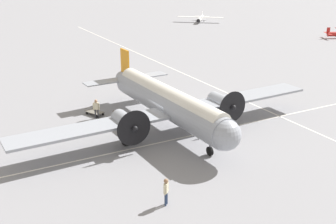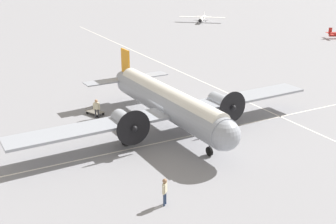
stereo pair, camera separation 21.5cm
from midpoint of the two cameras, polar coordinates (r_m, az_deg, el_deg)
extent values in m
plane|color=gray|center=(35.79, -0.17, -2.29)|extent=(300.00, 300.00, 0.00)
cube|color=silver|center=(34.01, 1.60, -3.53)|extent=(120.00, 0.16, 0.01)
cube|color=silver|center=(41.47, 12.71, 0.38)|extent=(0.16, 120.00, 0.01)
cylinder|color=#9399A3|center=(35.00, -0.18, 1.15)|extent=(2.93, 15.51, 2.34)
cylinder|color=silver|center=(34.79, -0.18, 2.16)|extent=(2.20, 14.73, 1.64)
sphere|color=#9399A3|center=(29.04, 7.56, -3.09)|extent=(2.23, 2.23, 2.23)
cylinder|color=#9399A3|center=(41.51, -5.59, 4.26)|extent=(1.40, 3.06, 1.29)
cube|color=orange|center=(41.59, -6.00, 6.61)|extent=(0.20, 1.70, 2.69)
cube|color=#9399A3|center=(41.80, -5.82, 4.53)|extent=(8.63, 1.83, 0.10)
cube|color=#9399A3|center=(34.18, 0.78, 0.16)|extent=(26.88, 3.46, 0.20)
cylinder|color=#9399A3|center=(36.42, 7.14, 1.30)|extent=(1.39, 2.68, 1.29)
cylinder|color=black|center=(35.36, 8.56, 0.65)|extent=(2.71, 0.14, 2.71)
sphere|color=black|center=(35.26, 8.69, 0.59)|extent=(0.45, 0.45, 0.45)
cylinder|color=#9399A3|center=(31.96, -5.97, -1.35)|extent=(1.39, 2.68, 1.29)
cylinder|color=black|center=(30.74, -4.83, -2.20)|extent=(2.71, 0.14, 2.71)
sphere|color=black|center=(30.63, -4.72, -2.28)|extent=(0.45, 0.45, 0.45)
cylinder|color=#4C4C51|center=(36.94, 6.83, -0.03)|extent=(0.18, 0.18, 0.93)
cylinder|color=black|center=(37.10, 6.80, -0.70)|extent=(0.34, 1.11, 1.10)
cylinder|color=#4C4C51|center=(32.55, -6.10, -2.82)|extent=(0.18, 0.18, 0.93)
cylinder|color=black|center=(32.73, -6.07, -3.57)|extent=(0.34, 1.11, 1.10)
cylinder|color=#4C4C51|center=(30.86, 5.51, -4.58)|extent=(0.14, 0.14, 0.87)
cylinder|color=black|center=(31.05, 5.49, -5.31)|extent=(0.21, 0.71, 0.70)
cylinder|color=navy|center=(24.98, -0.60, -11.79)|extent=(0.12, 0.12, 0.82)
cylinder|color=navy|center=(25.18, -0.43, -11.51)|extent=(0.12, 0.12, 0.82)
cube|color=beige|center=(24.71, -0.52, -10.23)|extent=(0.41, 0.41, 0.62)
sphere|color=#8C6647|center=(24.49, -0.52, -9.33)|extent=(0.27, 0.27, 0.27)
cylinder|color=beige|center=(24.52, -0.70, -10.57)|extent=(0.10, 0.10, 0.59)
cylinder|color=beige|center=(24.93, -0.34, -10.02)|extent=(0.10, 0.10, 0.59)
cube|color=black|center=(24.70, -0.74, -10.04)|extent=(0.04, 0.04, 0.40)
cylinder|color=#2D2D33|center=(38.55, -9.97, -0.25)|extent=(0.13, 0.13, 0.87)
cylinder|color=#2D2D33|center=(38.49, -9.61, -0.26)|extent=(0.13, 0.13, 0.87)
cube|color=beige|center=(38.27, -9.86, 0.81)|extent=(0.46, 0.39, 0.65)
sphere|color=tan|center=(38.12, -9.90, 1.47)|extent=(0.29, 0.29, 0.29)
cylinder|color=beige|center=(38.34, -10.23, 0.77)|extent=(0.10, 0.10, 0.62)
cylinder|color=beige|center=(38.22, -9.48, 0.75)|extent=(0.10, 0.10, 0.62)
cube|color=#47331E|center=(38.99, -7.34, -0.17)|extent=(0.41, 0.19, 0.48)
cube|color=#312315|center=(38.90, -7.36, 0.20)|extent=(0.15, 0.13, 0.02)
cube|color=#6B665B|center=(39.50, -10.05, 0.04)|extent=(1.56, 1.96, 0.04)
cube|color=#6B665B|center=(40.02, -10.87, 0.61)|extent=(0.89, 0.42, 0.04)
cylinder|color=#6B665B|center=(40.33, -10.39, 0.63)|extent=(0.04, 0.04, 0.22)
cylinder|color=#6B665B|center=(39.78, -11.34, 0.29)|extent=(0.04, 0.04, 0.22)
cylinder|color=black|center=(39.34, -8.99, -0.23)|extent=(0.17, 0.28, 0.28)
cylinder|color=black|center=(38.86, -9.80, -0.54)|extent=(0.17, 0.28, 0.28)
cylinder|color=black|center=(40.26, -10.26, 0.16)|extent=(0.17, 0.28, 0.28)
cylinder|color=black|center=(39.79, -11.08, -0.13)|extent=(0.17, 0.28, 0.28)
cylinder|color=white|center=(99.12, 4.35, 12.50)|extent=(5.12, 5.94, 0.86)
sphere|color=black|center=(95.53, 4.07, 12.23)|extent=(0.77, 0.77, 0.77)
cube|color=white|center=(98.69, 4.32, 12.70)|extent=(8.79, 7.53, 0.08)
cube|color=white|center=(102.41, 4.60, 13.12)|extent=(0.44, 0.52, 1.11)
cube|color=white|center=(102.48, 4.59, 12.81)|extent=(2.98, 2.60, 0.04)
cylinder|color=black|center=(96.76, 4.15, 11.94)|extent=(0.24, 0.27, 0.28)
cylinder|color=#4C4C51|center=(96.75, 4.15, 12.01)|extent=(0.06, 0.06, 0.21)
cylinder|color=black|center=(99.50, 4.82, 12.15)|extent=(0.24, 0.27, 0.28)
cylinder|color=#4C4C51|center=(99.49, 4.82, 12.21)|extent=(0.06, 0.06, 0.21)
cylinder|color=black|center=(99.69, 3.91, 12.19)|extent=(0.24, 0.27, 0.28)
cylinder|color=#4C4C51|center=(99.67, 3.91, 12.25)|extent=(0.06, 0.06, 0.21)
cube|color=#B2231E|center=(83.01, 20.82, 10.29)|extent=(0.56, 0.34, 1.08)
cube|color=#B2231E|center=(83.09, 20.78, 9.93)|extent=(2.02, 3.17, 0.04)
camera|label=1|loc=(0.11, -90.17, -0.06)|focal=45.00mm
camera|label=2|loc=(0.11, 89.83, 0.06)|focal=45.00mm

